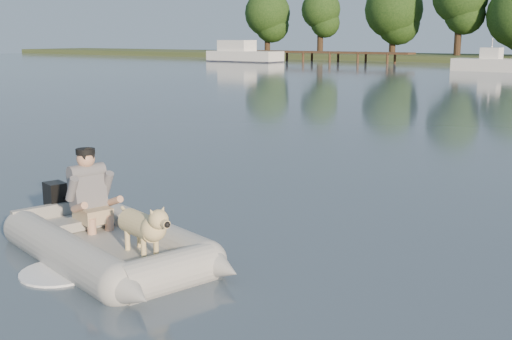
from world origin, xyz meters
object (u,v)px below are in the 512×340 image
Objects in this scene: dock at (325,57)px; motorboat at (495,56)px; man at (88,188)px; dinghy at (110,213)px; dog at (141,229)px; cabin_cruiser at (244,51)px.

dock is 20.48m from motorboat.
motorboat reaches higher than man.
dock is at bearing 158.90° from motorboat.
man is (24.87, -52.32, 0.20)m from dock.
motorboat is (-6.93, 43.87, 0.60)m from dinghy.
man is 0.17× the size of motorboat.
dog is 0.15× the size of motorboat.
motorboat reaches higher than dog.
cabin_cruiser reaches higher than dog.
dock is at bearing 35.15° from cabin_cruiser.
motorboat reaches higher than cabin_cruiser.
cabin_cruiser reaches higher than dinghy.
dock is at bearing 131.24° from dinghy.
motorboat is (-6.32, 43.65, 0.42)m from man.
dog is 44.62m from motorboat.
dinghy is 5.19× the size of dog.
dinghy reaches higher than dock.
dinghy is 57.90m from cabin_cruiser.
dinghy is at bearing -77.08° from motorboat.
dinghy is 0.75× the size of motorboat.
dinghy reaches higher than dog.
cabin_cruiser is (-32.20, 48.12, 0.52)m from dinghy.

